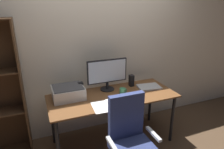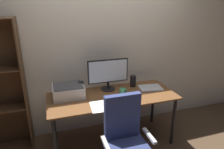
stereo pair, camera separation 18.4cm
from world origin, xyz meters
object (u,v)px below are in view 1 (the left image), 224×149
(mouse, at_px, (135,96))
(printer, at_px, (68,92))
(coffee_mug, at_px, (123,91))
(laptop, at_px, (149,87))
(speaker_left, at_px, (81,88))
(speaker_right, at_px, (131,81))
(desk, at_px, (113,101))
(office_chair, at_px, (131,145))
(keyboard, at_px, (117,100))
(monitor, at_px, (107,73))

(mouse, distance_m, printer, 0.87)
(coffee_mug, relative_size, laptop, 0.32)
(speaker_left, bearing_deg, speaker_right, 0.00)
(desk, height_order, office_chair, office_chair)
(speaker_left, bearing_deg, mouse, -30.44)
(desk, relative_size, coffee_mug, 16.58)
(keyboard, distance_m, office_chair, 0.60)
(laptop, bearing_deg, mouse, -140.97)
(monitor, xyz_separation_m, speaker_right, (0.38, -0.01, -0.17))
(desk, distance_m, speaker_right, 0.46)
(speaker_right, xyz_separation_m, office_chair, (-0.44, -0.88, -0.37))
(coffee_mug, bearing_deg, office_chair, -106.87)
(laptop, xyz_separation_m, printer, (-1.15, 0.10, 0.07))
(printer, relative_size, office_chair, 0.40)
(keyboard, bearing_deg, laptop, 18.50)
(keyboard, height_order, mouse, mouse)
(coffee_mug, xyz_separation_m, laptop, (0.45, 0.07, -0.03))
(monitor, distance_m, printer, 0.59)
(keyboard, relative_size, printer, 0.72)
(monitor, bearing_deg, laptop, -15.11)
(printer, xyz_separation_m, office_chair, (0.50, -0.83, -0.36))
(speaker_right, distance_m, office_chair, 1.05)
(speaker_right, bearing_deg, speaker_left, 180.00)
(keyboard, relative_size, laptop, 0.91)
(speaker_left, xyz_separation_m, speaker_right, (0.76, 0.00, 0.00))
(monitor, bearing_deg, keyboard, -90.38)
(keyboard, bearing_deg, speaker_left, 135.89)
(desk, height_order, monitor, monitor)
(speaker_right, distance_m, printer, 0.94)
(printer, bearing_deg, monitor, 5.89)
(desk, xyz_separation_m, laptop, (0.59, 0.05, 0.09))
(desk, height_order, mouse, mouse)
(coffee_mug, height_order, speaker_right, speaker_right)
(coffee_mug, relative_size, office_chair, 0.10)
(desk, xyz_separation_m, monitor, (-0.00, 0.21, 0.34))
(laptop, bearing_deg, office_chair, -124.40)
(desk, bearing_deg, printer, 164.94)
(keyboard, relative_size, office_chair, 0.29)
(monitor, distance_m, office_chair, 1.04)
(desk, relative_size, keyboard, 5.87)
(monitor, height_order, keyboard, monitor)
(mouse, distance_m, speaker_right, 0.40)
(laptop, bearing_deg, coffee_mug, -164.08)
(mouse, bearing_deg, printer, 154.80)
(speaker_right, height_order, printer, speaker_right)
(mouse, distance_m, coffee_mug, 0.18)
(keyboard, height_order, printer, printer)
(desk, bearing_deg, laptop, 4.79)
(desk, height_order, speaker_right, speaker_right)
(coffee_mug, relative_size, speaker_left, 0.60)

